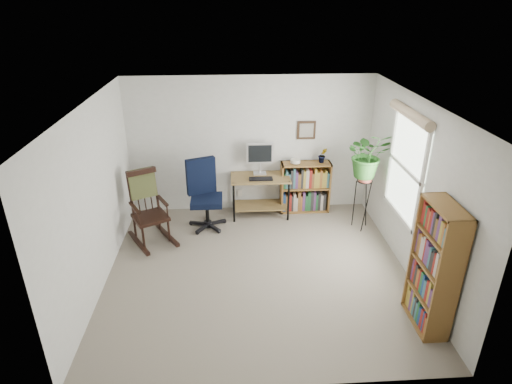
{
  "coord_description": "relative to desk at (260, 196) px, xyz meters",
  "views": [
    {
      "loc": [
        -0.34,
        -5.05,
        3.59
      ],
      "look_at": [
        0.0,
        0.4,
        1.05
      ],
      "focal_mm": 30.0,
      "sensor_mm": 36.0,
      "label": 1
    }
  ],
  "objects": [
    {
      "name": "wall_left",
      "position": [
        -2.26,
        -1.7,
        0.83
      ],
      "size": [
        0.0,
        4.0,
        2.4
      ],
      "primitive_type": "cube",
      "color": "silver",
      "rests_on": "ground"
    },
    {
      "name": "spider_plant",
      "position": [
        1.64,
        -0.57,
        1.3
      ],
      "size": [
        1.69,
        1.88,
        1.46
      ],
      "primitive_type": "imported",
      "color": "#2A6624",
      "rests_on": "plant_stand"
    },
    {
      "name": "potted_plant_small",
      "position": [
        1.09,
        0.13,
        0.61
      ],
      "size": [
        0.13,
        0.24,
        0.11
      ],
      "primitive_type": "imported",
      "color": "#2A6624",
      "rests_on": "low_bookshelf"
    },
    {
      "name": "tall_bookshelf",
      "position": [
        1.76,
        -2.88,
        0.42
      ],
      "size": [
        0.29,
        0.69,
        1.57
      ],
      "primitive_type": null,
      "color": "brown",
      "rests_on": "floor"
    },
    {
      "name": "low_bookshelf",
      "position": [
        0.81,
        0.12,
        0.09
      ],
      "size": [
        0.87,
        0.29,
        0.92
      ],
      "primitive_type": null,
      "color": "brown",
      "rests_on": "floor"
    },
    {
      "name": "wall_front",
      "position": [
        -0.16,
        -3.7,
        0.83
      ],
      "size": [
        4.2,
        0.0,
        2.4
      ],
      "primitive_type": "cube",
      "color": "silver",
      "rests_on": "ground"
    },
    {
      "name": "desk",
      "position": [
        0.0,
        0.0,
        0.0
      ],
      "size": [
        1.01,
        0.56,
        0.73
      ],
      "primitive_type": null,
      "color": "olive",
      "rests_on": "floor"
    },
    {
      "name": "floor",
      "position": [
        -0.16,
        -1.7,
        -0.37
      ],
      "size": [
        4.2,
        4.0,
        0.0
      ],
      "primitive_type": "cube",
      "color": "gray",
      "rests_on": "ground"
    },
    {
      "name": "window",
      "position": [
        1.9,
        -1.4,
        1.03
      ],
      "size": [
        0.12,
        1.2,
        1.5
      ],
      "primitive_type": null,
      "color": "white",
      "rests_on": "wall_right"
    },
    {
      "name": "ceiling",
      "position": [
        -0.16,
        -1.7,
        2.03
      ],
      "size": [
        4.2,
        4.0,
        0.0
      ],
      "primitive_type": "cube",
      "color": "silver",
      "rests_on": "ground"
    },
    {
      "name": "monitor",
      "position": [
        0.0,
        0.14,
        0.65
      ],
      "size": [
        0.46,
        0.16,
        0.56
      ],
      "primitive_type": null,
      "color": "silver",
      "rests_on": "desk"
    },
    {
      "name": "rocking_chair",
      "position": [
        -1.77,
        -0.8,
        0.23
      ],
      "size": [
        1.02,
        1.19,
        1.18
      ],
      "primitive_type": null,
      "rotation": [
        0.0,
        0.0,
        0.49
      ],
      "color": "black",
      "rests_on": "floor"
    },
    {
      "name": "keyboard",
      "position": [
        0.0,
        -0.12,
        0.38
      ],
      "size": [
        0.4,
        0.15,
        0.02
      ],
      "primitive_type": "cube",
      "color": "black",
      "rests_on": "desk"
    },
    {
      "name": "wall_back",
      "position": [
        -0.16,
        0.3,
        0.83
      ],
      "size": [
        4.2,
        0.0,
        2.4
      ],
      "primitive_type": "cube",
      "color": "silver",
      "rests_on": "ground"
    },
    {
      "name": "office_chair",
      "position": [
        -0.91,
        -0.39,
        0.22
      ],
      "size": [
        0.83,
        0.83,
        1.17
      ],
      "primitive_type": null,
      "rotation": [
        0.0,
        0.0,
        0.37
      ],
      "color": "black",
      "rests_on": "floor"
    },
    {
      "name": "framed_picture",
      "position": [
        0.81,
        0.27,
        1.1
      ],
      "size": [
        0.32,
        0.04,
        0.32
      ],
      "primitive_type": null,
      "color": "black",
      "rests_on": "wall_back"
    },
    {
      "name": "wall_right",
      "position": [
        1.94,
        -1.7,
        0.83
      ],
      "size": [
        0.0,
        4.0,
        2.4
      ],
      "primitive_type": "cube",
      "color": "silver",
      "rests_on": "ground"
    },
    {
      "name": "plant_stand",
      "position": [
        1.64,
        -0.57,
        0.14
      ],
      "size": [
        0.33,
        0.33,
        1.0
      ],
      "primitive_type": null,
      "rotation": [
        0.0,
        0.0,
        0.24
      ],
      "color": "black",
      "rests_on": "floor"
    }
  ]
}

